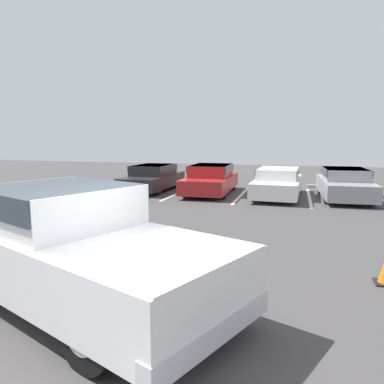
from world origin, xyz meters
The scene contains 12 objects.
ground_plane centered at (0.00, 0.00, 0.00)m, with size 60.00×60.00×0.00m, color #423F3F.
stall_stripe_a centered at (-5.93, 11.95, 0.00)m, with size 0.12×5.18×0.01m, color white.
stall_stripe_b centered at (-3.07, 11.95, 0.00)m, with size 0.12×5.18×0.01m, color white.
stall_stripe_c centered at (-0.21, 11.95, 0.00)m, with size 0.12×5.18×0.01m, color white.
stall_stripe_d centered at (2.64, 11.95, 0.00)m, with size 0.12×5.18×0.01m, color white.
stall_stripe_e centered at (5.50, 11.95, 0.00)m, with size 0.12×5.18×0.01m, color white.
pickup_truck centered at (-1.23, 0.51, 0.90)m, with size 5.91×4.13×1.78m.
parked_sedan_a centered at (-4.46, 12.21, 0.64)m, with size 1.88×4.41×1.21m.
parked_sedan_b centered at (-1.61, 12.00, 0.68)m, with size 1.90×4.57×1.28m.
parked_sedan_c centered at (1.34, 11.78, 0.64)m, with size 2.00×4.65×1.21m.
parked_sedan_d centered at (3.99, 11.97, 0.66)m, with size 1.98×4.53×1.25m.
wheel_stop_curb centered at (3.47, 15.22, 0.07)m, with size 1.63×0.20×0.14m, color #B7B2A8.
Camera 1 is at (2.00, -4.30, 2.51)m, focal length 35.00 mm.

